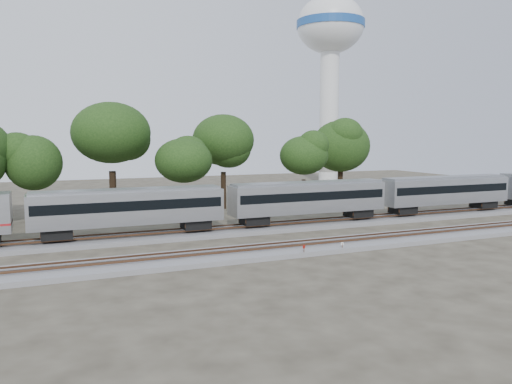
# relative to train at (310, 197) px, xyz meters

# --- Properties ---
(ground) EXTENTS (160.00, 160.00, 0.00)m
(ground) POSITION_rel_train_xyz_m (-9.98, -6.00, -3.29)
(ground) COLOR #383328
(ground) RESTS_ON ground
(track_far) EXTENTS (160.00, 5.00, 0.73)m
(track_far) POSITION_rel_train_xyz_m (-9.98, -0.00, -3.08)
(track_far) COLOR slate
(track_far) RESTS_ON ground
(track_near) EXTENTS (160.00, 5.00, 0.73)m
(track_near) POSITION_rel_train_xyz_m (-9.98, -10.00, -3.08)
(track_near) COLOR slate
(track_near) RESTS_ON ground
(train) EXTENTS (93.24, 3.22, 4.74)m
(train) POSITION_rel_train_xyz_m (0.00, 0.00, 0.00)
(train) COLOR #B6B8BE
(train) RESTS_ON ground
(switch_stand_red) EXTENTS (0.31, 0.16, 1.03)m
(switch_stand_red) POSITION_rel_train_xyz_m (-7.32, -12.31, -2.63)
(switch_stand_red) COLOR #512D19
(switch_stand_red) RESTS_ON ground
(switch_stand_white) EXTENTS (0.28, 0.11, 0.89)m
(switch_stand_white) POSITION_rel_train_xyz_m (-3.48, -12.10, -2.72)
(switch_stand_white) COLOR #512D19
(switch_stand_white) RESTS_ON ground
(switch_lever) EXTENTS (0.52, 0.33, 0.30)m
(switch_lever) POSITION_rel_train_xyz_m (-1.53, -12.02, -3.14)
(switch_lever) COLOR #512D19
(switch_lever) RESTS_ON ground
(water_tower) EXTENTS (14.10, 14.10, 39.03)m
(water_tower) POSITION_rel_train_xyz_m (29.06, 44.53, 25.63)
(water_tower) COLOR silver
(water_tower) RESTS_ON ground
(tree_2) EXTENTS (7.08, 7.08, 9.98)m
(tree_2) POSITION_rel_train_xyz_m (-27.92, 13.30, 3.65)
(tree_2) COLOR black
(tree_2) RESTS_ON ground
(tree_3) EXTENTS (10.54, 10.54, 14.86)m
(tree_3) POSITION_rel_train_xyz_m (-19.00, 16.69, 7.07)
(tree_3) COLOR black
(tree_3) RESTS_ON ground
(tree_4) EXTENTS (7.11, 7.11, 10.03)m
(tree_4) POSITION_rel_train_xyz_m (-11.19, 11.45, 3.69)
(tree_4) COLOR black
(tree_4) RESTS_ON ground
(tree_5) EXTENTS (9.59, 9.59, 13.52)m
(tree_5) POSITION_rel_train_xyz_m (-4.26, 16.76, 6.14)
(tree_5) COLOR black
(tree_5) RESTS_ON ground
(tree_6) EXTENTS (7.42, 7.42, 10.46)m
(tree_6) POSITION_rel_train_xyz_m (6.52, 13.59, 3.99)
(tree_6) COLOR black
(tree_6) RESTS_ON ground
(tree_7) EXTENTS (8.54, 8.54, 12.04)m
(tree_7) POSITION_rel_train_xyz_m (17.16, 20.93, 5.10)
(tree_7) COLOR black
(tree_7) RESTS_ON ground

